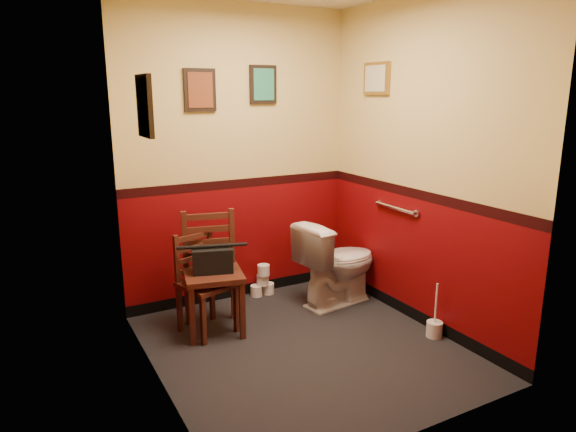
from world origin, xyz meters
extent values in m
cube|color=black|center=(0.00, 0.00, 0.00)|extent=(2.20, 2.40, 0.00)
cube|color=#5F0508|center=(0.00, 1.20, 1.35)|extent=(2.20, 0.00, 2.70)
cube|color=#5F0508|center=(0.00, -1.20, 1.35)|extent=(2.20, 0.00, 2.70)
cube|color=#5F0508|center=(-1.10, 0.00, 1.35)|extent=(0.00, 2.40, 2.70)
cube|color=#5F0508|center=(1.10, 0.00, 1.35)|extent=(0.00, 2.40, 2.70)
cylinder|color=silver|center=(1.07, 0.25, 0.95)|extent=(0.03, 0.50, 0.03)
cylinder|color=silver|center=(1.09, 0.00, 0.95)|extent=(0.02, 0.06, 0.06)
cylinder|color=silver|center=(1.09, 0.50, 0.95)|extent=(0.02, 0.06, 0.06)
cube|color=black|center=(-0.35, 1.18, 1.95)|extent=(0.28, 0.03, 0.36)
cube|color=brown|center=(-0.35, 1.17, 1.95)|extent=(0.22, 0.01, 0.30)
cube|color=black|center=(0.25, 1.18, 2.00)|extent=(0.26, 0.03, 0.34)
cube|color=#277F61|center=(0.25, 1.17, 2.00)|extent=(0.20, 0.01, 0.28)
cube|color=black|center=(-1.08, 0.10, 1.85)|extent=(0.03, 0.30, 0.38)
cube|color=#B8B391|center=(-1.07, 0.10, 1.85)|extent=(0.01, 0.24, 0.31)
cube|color=olive|center=(1.08, 0.60, 2.05)|extent=(0.03, 0.34, 0.28)
cube|color=#B8B391|center=(1.07, 0.60, 2.05)|extent=(0.01, 0.28, 0.22)
imported|color=white|center=(0.72, 0.61, 0.39)|extent=(0.85, 0.54, 0.78)
cylinder|color=silver|center=(1.02, -0.35, 0.06)|extent=(0.13, 0.13, 0.13)
cylinder|color=silver|center=(1.02, -0.35, 0.28)|extent=(0.02, 0.02, 0.36)
cube|color=#512418|center=(-0.55, 0.62, 0.41)|extent=(0.48, 0.48, 0.04)
cube|color=#512418|center=(-0.66, 0.41, 0.21)|extent=(0.05, 0.05, 0.41)
cube|color=#512418|center=(-0.75, 0.73, 0.21)|extent=(0.05, 0.05, 0.41)
cube|color=#512418|center=(-0.35, 0.51, 0.21)|extent=(0.05, 0.05, 0.41)
cube|color=#512418|center=(-0.44, 0.82, 0.21)|extent=(0.05, 0.05, 0.41)
cube|color=#512418|center=(-0.76, 0.74, 0.62)|extent=(0.04, 0.04, 0.41)
cube|color=#512418|center=(-0.44, 0.83, 0.62)|extent=(0.04, 0.04, 0.41)
cube|color=#512418|center=(-0.60, 0.78, 0.50)|extent=(0.31, 0.11, 0.04)
cube|color=#512418|center=(-0.60, 0.78, 0.60)|extent=(0.31, 0.11, 0.04)
cube|color=#512418|center=(-0.60, 0.78, 0.69)|extent=(0.31, 0.11, 0.04)
cube|color=#512418|center=(-0.60, 0.78, 0.78)|extent=(0.31, 0.11, 0.04)
cube|color=#512418|center=(-0.50, 0.60, 0.49)|extent=(0.55, 0.55, 0.04)
cube|color=#512418|center=(-0.74, 0.45, 0.25)|extent=(0.05, 0.05, 0.49)
cube|color=#512418|center=(-0.65, 0.84, 0.25)|extent=(0.05, 0.05, 0.49)
cube|color=#512418|center=(-0.35, 0.37, 0.25)|extent=(0.05, 0.05, 0.49)
cube|color=#512418|center=(-0.26, 0.75, 0.25)|extent=(0.05, 0.05, 0.49)
cube|color=#512418|center=(-0.65, 0.84, 0.74)|extent=(0.05, 0.05, 0.49)
cube|color=#512418|center=(-0.26, 0.76, 0.74)|extent=(0.05, 0.05, 0.49)
cube|color=#512418|center=(-0.46, 0.80, 0.60)|extent=(0.37, 0.11, 0.05)
cube|color=#512418|center=(-0.46, 0.80, 0.71)|extent=(0.37, 0.11, 0.05)
cube|color=#512418|center=(-0.46, 0.80, 0.82)|extent=(0.37, 0.11, 0.05)
cube|color=#512418|center=(-0.46, 0.80, 0.93)|extent=(0.37, 0.11, 0.05)
cube|color=black|center=(-0.50, 0.60, 0.62)|extent=(0.35, 0.25, 0.20)
cylinder|color=black|center=(-0.50, 0.60, 0.74)|extent=(0.28, 0.11, 0.03)
cylinder|color=silver|center=(0.12, 1.12, 0.05)|extent=(0.12, 0.12, 0.11)
cylinder|color=silver|center=(0.25, 1.12, 0.05)|extent=(0.12, 0.12, 0.11)
cylinder|color=silver|center=(0.19, 1.11, 0.16)|extent=(0.12, 0.12, 0.11)
cylinder|color=silver|center=(0.19, 1.08, 0.26)|extent=(0.12, 0.12, 0.11)
camera|label=1|loc=(-1.84, -3.14, 1.93)|focal=32.00mm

